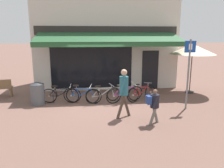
# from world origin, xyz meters

# --- Properties ---
(ground_plane) EXTENTS (160.00, 160.00, 0.00)m
(ground_plane) POSITION_xyz_m (0.00, 0.00, 0.00)
(ground_plane) COLOR brown
(shop_front) EXTENTS (7.77, 4.75, 4.98)m
(shop_front) POSITION_xyz_m (0.69, 4.02, 2.49)
(shop_front) COLOR beige
(shop_front) RESTS_ON ground_plane
(bike_rack_rail) EXTENTS (4.37, 0.04, 0.57)m
(bike_rack_rail) POSITION_xyz_m (0.21, 0.51, 0.49)
(bike_rack_rail) COLOR #47494F
(bike_rack_rail) RESTS_ON ground_plane
(bicycle_black) EXTENTS (1.72, 0.52, 0.82)m
(bicycle_black) POSITION_xyz_m (-1.57, 0.37, 0.36)
(bicycle_black) COLOR black
(bicycle_black) RESTS_ON ground_plane
(bicycle_blue) EXTENTS (1.67, 0.65, 0.86)m
(bicycle_blue) POSITION_xyz_m (-0.66, 0.16, 0.38)
(bicycle_blue) COLOR black
(bicycle_blue) RESTS_ON ground_plane
(bicycle_silver) EXTENTS (1.59, 0.61, 0.80)m
(bicycle_silver) POSITION_xyz_m (0.26, 0.24, 0.35)
(bicycle_silver) COLOR black
(bicycle_silver) RESTS_ON ground_plane
(bicycle_purple) EXTENTS (1.73, 0.65, 0.87)m
(bicycle_purple) POSITION_xyz_m (1.20, 0.13, 0.38)
(bicycle_purple) COLOR black
(bicycle_purple) RESTS_ON ground_plane
(bicycle_red) EXTENTS (1.57, 0.92, 0.81)m
(bicycle_red) POSITION_xyz_m (2.02, 0.34, 0.35)
(bicycle_red) COLOR black
(bicycle_red) RESTS_ON ground_plane
(pedestrian_adult) EXTENTS (0.57, 0.56, 1.76)m
(pedestrian_adult) POSITION_xyz_m (0.85, -1.62, 1.10)
(pedestrian_adult) COLOR #47382D
(pedestrian_adult) RESTS_ON ground_plane
(pedestrian_child) EXTENTS (0.50, 0.51, 1.20)m
(pedestrian_child) POSITION_xyz_m (1.73, -2.34, 0.73)
(pedestrian_child) COLOR slate
(pedestrian_child) RESTS_ON ground_plane
(litter_bin) EXTENTS (0.59, 0.59, 1.00)m
(litter_bin) POSITION_xyz_m (-2.54, 0.28, 0.50)
(litter_bin) COLOR #515459
(litter_bin) RESTS_ON ground_plane
(parking_sign) EXTENTS (0.44, 0.07, 2.76)m
(parking_sign) POSITION_xyz_m (3.51, -0.98, 1.67)
(parking_sign) COLOR slate
(parking_sign) RESTS_ON ground_plane
(cafe_parasol) EXTENTS (2.24, 2.24, 2.48)m
(cafe_parasol) POSITION_xyz_m (4.83, 1.43, 2.22)
(cafe_parasol) COLOR #4C3D2D
(cafe_parasol) RESTS_ON ground_plane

